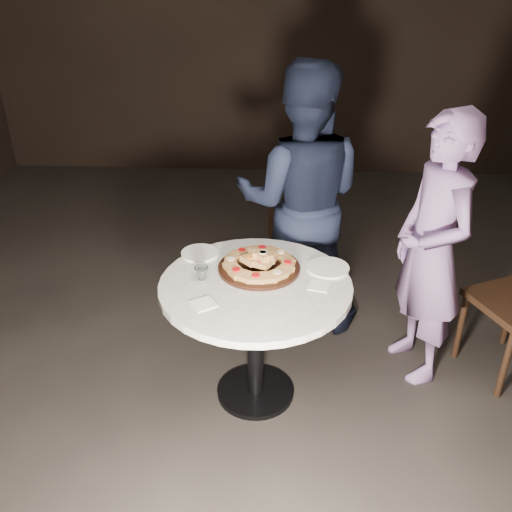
# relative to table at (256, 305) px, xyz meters

# --- Properties ---
(floor) EXTENTS (7.00, 7.00, 0.00)m
(floor) POSITION_rel_table_xyz_m (0.05, 0.12, -0.60)
(floor) COLOR black
(floor) RESTS_ON ground
(table) EXTENTS (1.25, 1.25, 0.74)m
(table) POSITION_rel_table_xyz_m (0.00, 0.00, 0.00)
(table) COLOR black
(table) RESTS_ON ground
(serving_board) EXTENTS (0.48, 0.48, 0.02)m
(serving_board) POSITION_rel_table_xyz_m (0.01, 0.14, 0.15)
(serving_board) COLOR black
(serving_board) RESTS_ON table
(focaccia_pile) EXTENTS (0.39, 0.38, 0.10)m
(focaccia_pile) POSITION_rel_table_xyz_m (0.02, 0.14, 0.19)
(focaccia_pile) COLOR #AA7841
(focaccia_pile) RESTS_ON serving_board
(plate_left) EXTENTS (0.24, 0.24, 0.01)m
(plate_left) POSITION_rel_table_xyz_m (-0.33, 0.29, 0.14)
(plate_left) COLOR white
(plate_left) RESTS_ON table
(plate_right) EXTENTS (0.27, 0.27, 0.01)m
(plate_right) POSITION_rel_table_xyz_m (0.38, 0.16, 0.14)
(plate_right) COLOR white
(plate_right) RESTS_ON table
(water_glass) EXTENTS (0.10, 0.10, 0.07)m
(water_glass) POSITION_rel_table_xyz_m (-0.28, 0.03, 0.17)
(water_glass) COLOR silver
(water_glass) RESTS_ON table
(napkin_near) EXTENTS (0.15, 0.15, 0.01)m
(napkin_near) POSITION_rel_table_xyz_m (-0.24, -0.21, 0.14)
(napkin_near) COLOR white
(napkin_near) RESTS_ON table
(napkin_far) EXTENTS (0.12, 0.12, 0.01)m
(napkin_far) POSITION_rel_table_xyz_m (0.32, -0.01, 0.14)
(napkin_far) COLOR white
(napkin_far) RESTS_ON table
(chair_far) EXTENTS (0.42, 0.44, 0.83)m
(chair_far) POSITION_rel_table_xyz_m (0.23, 1.29, -0.13)
(chair_far) COLOR black
(chair_far) RESTS_ON ground
(diner_navy) EXTENTS (0.89, 0.72, 1.71)m
(diner_navy) POSITION_rel_table_xyz_m (0.24, 0.80, 0.25)
(diner_navy) COLOR black
(diner_navy) RESTS_ON ground
(diner_teal) EXTENTS (0.53, 0.66, 1.57)m
(diner_teal) POSITION_rel_table_xyz_m (0.95, 0.30, 0.18)
(diner_teal) COLOR #7B629D
(diner_teal) RESTS_ON ground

